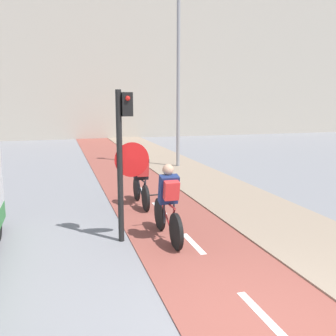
{
  "coord_description": "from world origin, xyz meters",
  "views": [
    {
      "loc": [
        -2.4,
        -3.38,
        2.72
      ],
      "look_at": [
        0.0,
        4.7,
        1.2
      ],
      "focal_mm": 40.0,
      "sensor_mm": 36.0,
      "label": 1
    }
  ],
  "objects_px": {
    "traffic_light_pole": "(124,149)",
    "cyclist_near": "(168,205)",
    "street_lamp_sidewalk": "(178,60)",
    "cyclist_far": "(141,179)"
  },
  "relations": [
    {
      "from": "traffic_light_pole",
      "to": "street_lamp_sidewalk",
      "type": "xyz_separation_m",
      "value": [
        3.56,
        7.64,
        2.5
      ]
    },
    {
      "from": "cyclist_near",
      "to": "cyclist_far",
      "type": "distance_m",
      "value": 2.52
    },
    {
      "from": "cyclist_far",
      "to": "street_lamp_sidewalk",
      "type": "bearing_deg",
      "value": 62.8
    },
    {
      "from": "street_lamp_sidewalk",
      "to": "cyclist_far",
      "type": "bearing_deg",
      "value": -117.2
    },
    {
      "from": "cyclist_near",
      "to": "cyclist_far",
      "type": "xyz_separation_m",
      "value": [
        0.02,
        2.52,
        -0.01
      ]
    },
    {
      "from": "traffic_light_pole",
      "to": "cyclist_near",
      "type": "bearing_deg",
      "value": -13.85
    },
    {
      "from": "cyclist_near",
      "to": "cyclist_far",
      "type": "height_order",
      "value": "cyclist_near"
    },
    {
      "from": "cyclist_far",
      "to": "traffic_light_pole",
      "type": "bearing_deg",
      "value": -109.69
    },
    {
      "from": "traffic_light_pole",
      "to": "street_lamp_sidewalk",
      "type": "bearing_deg",
      "value": 64.99
    },
    {
      "from": "traffic_light_pole",
      "to": "cyclist_near",
      "type": "relative_size",
      "value": 1.6
    }
  ]
}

